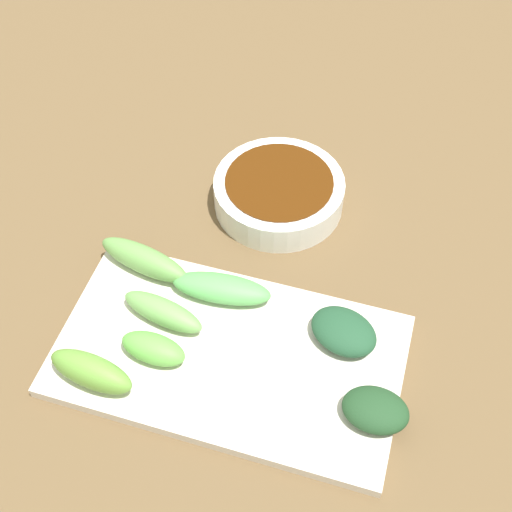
# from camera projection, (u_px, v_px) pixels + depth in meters

# --- Properties ---
(tabletop) EXTENTS (2.10, 2.10, 0.02)m
(tabletop) POSITION_uv_depth(u_px,v_px,m) (226.00, 301.00, 0.68)
(tabletop) COLOR brown
(tabletop) RESTS_ON ground
(sauce_bowl) EXTENTS (0.14, 0.14, 0.04)m
(sauce_bowl) POSITION_uv_depth(u_px,v_px,m) (279.00, 191.00, 0.73)
(sauce_bowl) COLOR white
(sauce_bowl) RESTS_ON tabletop
(serving_plate) EXTENTS (0.17, 0.31, 0.01)m
(serving_plate) POSITION_uv_depth(u_px,v_px,m) (229.00, 356.00, 0.62)
(serving_plate) COLOR silver
(serving_plate) RESTS_ON tabletop
(broccoli_stalk_0) EXTENTS (0.03, 0.06, 0.02)m
(broccoli_stalk_0) POSITION_uv_depth(u_px,v_px,m) (153.00, 349.00, 0.61)
(broccoli_stalk_0) COLOR #64B448
(broccoli_stalk_0) RESTS_ON serving_plate
(broccoli_stalk_1) EXTENTS (0.05, 0.10, 0.03)m
(broccoli_stalk_1) POSITION_uv_depth(u_px,v_px,m) (143.00, 262.00, 0.66)
(broccoli_stalk_1) COLOR #6BA450
(broccoli_stalk_1) RESTS_ON serving_plate
(broccoli_leafy_2) EXTENTS (0.07, 0.07, 0.02)m
(broccoli_leafy_2) POSITION_uv_depth(u_px,v_px,m) (344.00, 331.00, 0.62)
(broccoli_leafy_2) COLOR #214D30
(broccoli_leafy_2) RESTS_ON serving_plate
(broccoli_stalk_3) EXTENTS (0.04, 0.09, 0.02)m
(broccoli_stalk_3) POSITION_uv_depth(u_px,v_px,m) (163.00, 312.00, 0.63)
(broccoli_stalk_3) COLOR #70AB57
(broccoli_stalk_3) RESTS_ON serving_plate
(broccoli_stalk_4) EXTENTS (0.04, 0.10, 0.02)m
(broccoli_stalk_4) POSITION_uv_depth(u_px,v_px,m) (226.00, 290.00, 0.65)
(broccoli_stalk_4) COLOR #5EB55B
(broccoli_stalk_4) RESTS_ON serving_plate
(broccoli_leafy_5) EXTENTS (0.04, 0.06, 0.02)m
(broccoli_leafy_5) POSITION_uv_depth(u_px,v_px,m) (375.00, 410.00, 0.57)
(broccoli_leafy_5) COLOR #214525
(broccoli_leafy_5) RESTS_ON serving_plate
(broccoli_stalk_6) EXTENTS (0.04, 0.08, 0.03)m
(broccoli_stalk_6) POSITION_uv_depth(u_px,v_px,m) (91.00, 371.00, 0.59)
(broccoli_stalk_6) COLOR #6AA53E
(broccoli_stalk_6) RESTS_ON serving_plate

